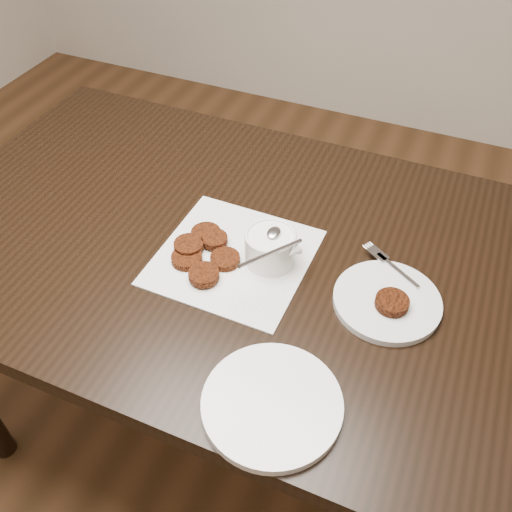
{
  "coord_description": "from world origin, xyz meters",
  "views": [
    {
      "loc": [
        0.44,
        -0.56,
        1.52
      ],
      "look_at": [
        0.15,
        0.1,
        0.8
      ],
      "focal_mm": 38.8,
      "sensor_mm": 36.0,
      "label": 1
    }
  ],
  "objects_px": {
    "sauce_ramekin": "(270,234)",
    "plate_with_patty": "(388,298)",
    "napkin": "(234,257)",
    "table": "(230,347)",
    "plate_empty": "(272,404)"
  },
  "relations": [
    {
      "from": "sauce_ramekin",
      "to": "plate_with_patty",
      "type": "distance_m",
      "value": 0.24
    },
    {
      "from": "napkin",
      "to": "plate_empty",
      "type": "xyz_separation_m",
      "value": [
        0.19,
        -0.27,
        0.01
      ]
    },
    {
      "from": "sauce_ramekin",
      "to": "plate_empty",
      "type": "relative_size",
      "value": 0.61
    },
    {
      "from": "table",
      "to": "plate_with_patty",
      "type": "distance_m",
      "value": 0.52
    },
    {
      "from": "napkin",
      "to": "sauce_ramekin",
      "type": "bearing_deg",
      "value": 16.16
    },
    {
      "from": "napkin",
      "to": "sauce_ramekin",
      "type": "relative_size",
      "value": 2.13
    },
    {
      "from": "table",
      "to": "sauce_ramekin",
      "type": "xyz_separation_m",
      "value": [
        0.11,
        -0.02,
        0.45
      ]
    },
    {
      "from": "sauce_ramekin",
      "to": "plate_with_patty",
      "type": "xyz_separation_m",
      "value": [
        0.24,
        -0.02,
        -0.06
      ]
    },
    {
      "from": "table",
      "to": "plate_empty",
      "type": "xyz_separation_m",
      "value": [
        0.23,
        -0.32,
        0.38
      ]
    },
    {
      "from": "sauce_ramekin",
      "to": "plate_with_patty",
      "type": "height_order",
      "value": "sauce_ramekin"
    },
    {
      "from": "napkin",
      "to": "sauce_ramekin",
      "type": "xyz_separation_m",
      "value": [
        0.07,
        0.02,
        0.07
      ]
    },
    {
      "from": "plate_with_patty",
      "to": "plate_empty",
      "type": "relative_size",
      "value": 0.89
    },
    {
      "from": "table",
      "to": "napkin",
      "type": "relative_size",
      "value": 4.52
    },
    {
      "from": "sauce_ramekin",
      "to": "napkin",
      "type": "bearing_deg",
      "value": -163.84
    },
    {
      "from": "napkin",
      "to": "plate_with_patty",
      "type": "bearing_deg",
      "value": 0.44
    }
  ]
}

